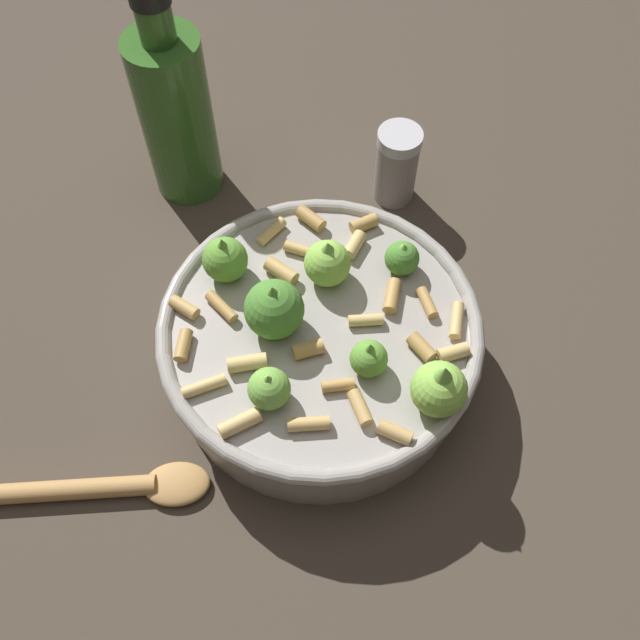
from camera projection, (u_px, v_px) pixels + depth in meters
ground_plane at (320, 364)px, 0.62m from camera, size 2.40×2.40×0.00m
cooking_pan at (320, 341)px, 0.58m from camera, size 0.26×0.26×0.12m
pepper_shaker at (396, 165)px, 0.68m from camera, size 0.04×0.04×0.08m
olive_oil_bottle at (176, 112)px, 0.65m from camera, size 0.07×0.07×0.22m
wooden_spoon at (80, 489)px, 0.55m from camera, size 0.12×0.22×0.02m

